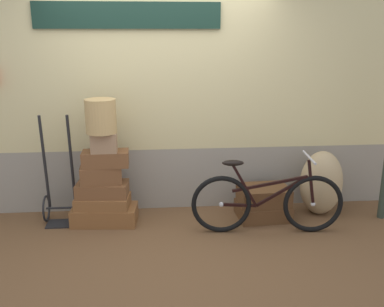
{
  "coord_description": "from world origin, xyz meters",
  "views": [
    {
      "loc": [
        -0.08,
        -4.13,
        2.06
      ],
      "look_at": [
        0.3,
        0.27,
        0.81
      ],
      "focal_mm": 40.83,
      "sensor_mm": 36.0,
      "label": 1
    }
  ],
  "objects": [
    {
      "name": "burlap_sack",
      "position": [
        1.8,
        0.43,
        0.37
      ],
      "size": [
        0.48,
        0.41,
        0.75
      ],
      "primitive_type": "ellipsoid",
      "color": "tan",
      "rests_on": "ground"
    },
    {
      "name": "ground",
      "position": [
        0.0,
        0.0,
        -0.03
      ],
      "size": [
        9.22,
        5.2,
        0.06
      ],
      "primitive_type": "cube",
      "color": "brown"
    },
    {
      "name": "suitcase_0",
      "position": [
        -0.65,
        0.38,
        0.1
      ],
      "size": [
        0.73,
        0.42,
        0.19
      ],
      "primitive_type": "cube",
      "rotation": [
        0.0,
        0.0,
        -0.08
      ],
      "color": "brown",
      "rests_on": "ground"
    },
    {
      "name": "suitcase_4",
      "position": [
        -0.61,
        0.39,
        0.74
      ],
      "size": [
        0.5,
        0.26,
        0.17
      ],
      "primitive_type": "cube",
      "rotation": [
        0.0,
        0.0,
        0.03
      ],
      "color": "brown",
      "rests_on": "suitcase_3"
    },
    {
      "name": "bicycle",
      "position": [
        1.06,
        0.0,
        0.34
      ],
      "size": [
        1.58,
        0.46,
        0.83
      ],
      "color": "black",
      "rests_on": "ground"
    },
    {
      "name": "suitcase_5",
      "position": [
        -0.61,
        0.34,
        0.92
      ],
      "size": [
        0.27,
        0.15,
        0.21
      ],
      "primitive_type": "cube",
      "rotation": [
        0.0,
        0.0,
        -0.0
      ],
      "color": "#937051",
      "rests_on": "suitcase_4"
    },
    {
      "name": "suitcase_3",
      "position": [
        -0.67,
        0.39,
        0.56
      ],
      "size": [
        0.45,
        0.27,
        0.19
      ],
      "primitive_type": "cube",
      "rotation": [
        0.0,
        0.0,
        0.08
      ],
      "color": "brown",
      "rests_on": "suitcase_2"
    },
    {
      "name": "suitcase_6",
      "position": [
        1.12,
        0.37,
        0.08
      ],
      "size": [
        0.59,
        0.48,
        0.16
      ],
      "primitive_type": "cube",
      "rotation": [
        0.0,
        0.0,
        0.06
      ],
      "color": "brown",
      "rests_on": "ground"
    },
    {
      "name": "wicker_basket",
      "position": [
        -0.63,
        0.37,
        1.2
      ],
      "size": [
        0.32,
        0.32,
        0.35
      ],
      "primitive_type": "cylinder",
      "color": "tan",
      "rests_on": "suitcase_5"
    },
    {
      "name": "suitcase_7",
      "position": [
        1.12,
        0.37,
        0.27
      ],
      "size": [
        0.57,
        0.42,
        0.2
      ],
      "primitive_type": "cube",
      "rotation": [
        0.0,
        0.0,
        0.05
      ],
      "color": "brown",
      "rests_on": "suitcase_6"
    },
    {
      "name": "luggage_trolley",
      "position": [
        -1.13,
        0.48,
        0.28
      ],
      "size": [
        0.37,
        0.37,
        1.21
      ],
      "color": "black",
      "rests_on": "ground"
    },
    {
      "name": "station_building",
      "position": [
        0.01,
        0.85,
        1.23
      ],
      "size": [
        7.22,
        0.74,
        2.44
      ],
      "color": "gray",
      "rests_on": "ground"
    },
    {
      "name": "suitcase_2",
      "position": [
        -0.66,
        0.39,
        0.39
      ],
      "size": [
        0.57,
        0.34,
        0.15
      ],
      "primitive_type": "cube",
      "rotation": [
        0.0,
        0.0,
        -0.07
      ],
      "color": "brown",
      "rests_on": "suitcase_1"
    },
    {
      "name": "suitcase_1",
      "position": [
        -0.67,
        0.38,
        0.25
      ],
      "size": [
        0.61,
        0.39,
        0.13
      ],
      "primitive_type": "cube",
      "rotation": [
        0.0,
        0.0,
        -0.11
      ],
      "color": "brown",
      "rests_on": "suitcase_0"
    }
  ]
}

